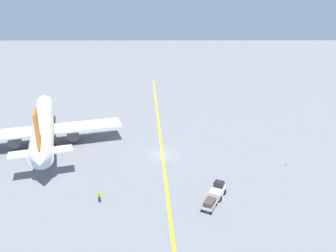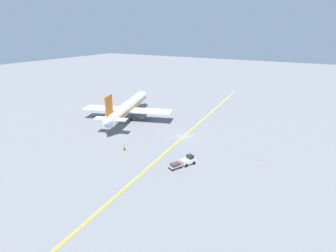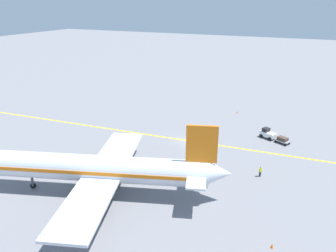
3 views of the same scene
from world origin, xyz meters
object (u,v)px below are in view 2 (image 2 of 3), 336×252
baggage_cart_trailing (175,165)px  traffic_cone_mid_apron (258,159)px  baggage_tug_white (188,160)px  traffic_cone_near_nose (66,142)px  airplane_at_gate (128,107)px  ground_crew_worker (124,147)px

baggage_cart_trailing → traffic_cone_mid_apron: (13.90, 11.81, -0.49)m
baggage_tug_white → traffic_cone_near_nose: baggage_tug_white is taller
airplane_at_gate → baggage_tug_white: (29.51, -17.84, -2.81)m
airplane_at_gate → baggage_tug_white: airplane_at_gate is taller
baggage_tug_white → traffic_cone_near_nose: size_ratio=6.10×
baggage_tug_white → baggage_cart_trailing: bearing=-116.6°
baggage_tug_white → airplane_at_gate: bearing=148.8°
airplane_at_gate → ground_crew_worker: 23.74m
airplane_at_gate → traffic_cone_near_nose: 23.41m
ground_crew_worker → traffic_cone_mid_apron: ground_crew_worker is taller
baggage_tug_white → ground_crew_worker: (-15.80, -1.34, 0.01)m
baggage_cart_trailing → traffic_cone_near_nose: (-29.43, -2.33, -0.49)m
traffic_cone_near_nose → ground_crew_worker: bearing=14.6°
airplane_at_gate → ground_crew_worker: airplane_at_gate is taller
airplane_at_gate → traffic_cone_near_nose: size_ratio=63.04×
baggage_cart_trailing → traffic_cone_mid_apron: baggage_cart_trailing is taller
airplane_at_gate → baggage_cart_trailing: bearing=-36.6°
baggage_tug_white → traffic_cone_mid_apron: (12.42, 8.86, -0.63)m
baggage_tug_white → traffic_cone_near_nose: bearing=-170.3°
airplane_at_gate → baggage_cart_trailing: size_ratio=11.75×
baggage_tug_white → baggage_cart_trailing: baggage_tug_white is taller
ground_crew_worker → baggage_cart_trailing: bearing=-6.4°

